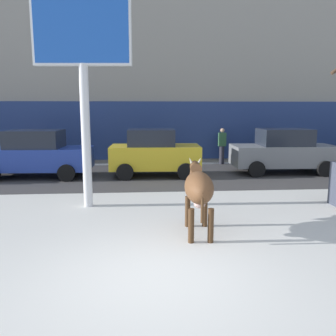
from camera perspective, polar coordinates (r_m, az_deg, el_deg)
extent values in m
plane|color=silver|center=(5.84, -2.21, -17.23)|extent=(120.00, 120.00, 0.00)
cube|color=#423F3F|center=(13.99, -3.47, -1.27)|extent=(60.00, 5.60, 0.01)
cube|color=gray|center=(20.49, -3.94, 20.45)|extent=(44.00, 6.00, 13.00)
cube|color=navy|center=(17.10, -3.68, 6.11)|extent=(43.12, 0.10, 2.80)
ellipsoid|color=brown|center=(7.34, 5.07, -3.17)|extent=(0.68, 1.43, 0.64)
cylinder|color=#472D19|center=(7.97, 3.23, -7.10)|extent=(0.12, 0.12, 0.70)
cylinder|color=#472D19|center=(8.00, 6.04, -7.06)|extent=(0.12, 0.12, 0.70)
cylinder|color=#472D19|center=(7.04, 3.80, -9.39)|extent=(0.12, 0.12, 0.70)
cylinder|color=#472D19|center=(7.08, 7.00, -9.33)|extent=(0.12, 0.12, 0.70)
cylinder|color=brown|center=(8.04, 4.54, -0.73)|extent=(0.29, 0.49, 0.44)
ellipsoid|color=#472D19|center=(8.23, 4.41, 0.23)|extent=(0.27, 0.45, 0.28)
cone|color=beige|center=(8.16, 3.68, 1.29)|extent=(0.12, 0.07, 0.15)
cone|color=beige|center=(8.18, 5.22, 1.29)|extent=(0.12, 0.07, 0.15)
cylinder|color=#472D19|center=(6.76, 5.62, -6.49)|extent=(0.06, 0.06, 0.60)
ellipsoid|color=beige|center=(7.24, 5.18, -5.79)|extent=(0.26, 0.29, 0.20)
cylinder|color=silver|center=(9.59, -13.26, 4.94)|extent=(0.24, 0.24, 3.80)
cube|color=silver|center=(9.77, -13.92, 21.22)|extent=(2.53, 0.37, 1.82)
cube|color=#1E51B2|center=(9.75, -13.95, 21.25)|extent=(2.41, 0.33, 1.70)
cube|color=#233D9E|center=(14.51, -20.74, 1.46)|extent=(4.25, 1.89, 0.84)
cube|color=#1E232D|center=(14.43, -20.92, 4.45)|extent=(2.05, 1.61, 0.68)
cylinder|color=black|center=(15.05, -14.66, 0.43)|extent=(0.65, 0.24, 0.64)
cylinder|color=black|center=(13.36, -16.24, -0.77)|extent=(0.65, 0.24, 0.64)
cylinder|color=black|center=(15.86, -24.35, 0.34)|extent=(0.65, 0.24, 0.64)
cube|color=gold|center=(13.83, -2.09, 1.84)|extent=(3.55, 1.81, 0.90)
cube|color=#1E232D|center=(13.75, -2.74, 5.01)|extent=(1.85, 1.55, 0.64)
cylinder|color=black|center=(14.79, 2.31, 0.58)|extent=(0.65, 0.24, 0.64)
cylinder|color=black|center=(13.12, 2.92, -0.59)|extent=(0.65, 0.24, 0.64)
cylinder|color=black|center=(14.78, -6.52, 0.52)|extent=(0.65, 0.24, 0.64)
cylinder|color=black|center=(13.10, -7.04, -0.66)|extent=(0.65, 0.24, 0.64)
cube|color=slate|center=(15.25, 18.33, 1.97)|extent=(4.25, 1.89, 0.84)
cube|color=#1E232D|center=(15.17, 18.48, 4.81)|extent=(2.05, 1.61, 0.68)
cylinder|color=black|center=(16.63, 21.59, 0.91)|extent=(0.65, 0.24, 0.64)
cylinder|color=black|center=(15.06, 24.28, -0.11)|extent=(0.65, 0.24, 0.64)
cylinder|color=black|center=(15.72, 12.46, 0.90)|extent=(0.65, 0.24, 0.64)
cylinder|color=black|center=(14.05, 14.28, -0.19)|extent=(0.65, 0.24, 0.64)
cylinder|color=#282833|center=(17.35, -20.35, 1.73)|extent=(0.24, 0.24, 0.88)
cube|color=maroon|center=(17.27, -20.50, 4.22)|extent=(0.36, 0.22, 0.64)
sphere|color=beige|center=(17.24, -20.59, 5.64)|extent=(0.20, 0.20, 0.20)
cylinder|color=#282833|center=(17.10, 8.77, 2.11)|extent=(0.24, 0.24, 0.88)
cube|color=#386B42|center=(17.02, 8.84, 4.65)|extent=(0.36, 0.22, 0.64)
sphere|color=tan|center=(16.99, 8.88, 6.09)|extent=(0.20, 0.20, 0.20)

